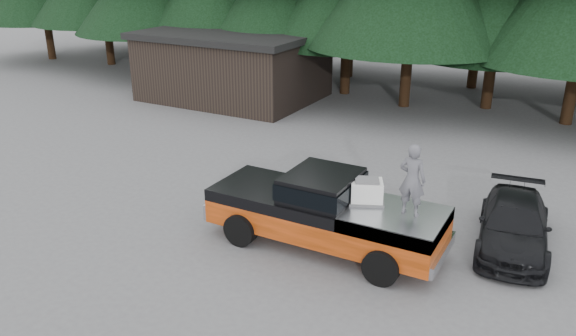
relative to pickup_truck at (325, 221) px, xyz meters
The scene contains 7 objects.
ground 1.68m from the pickup_truck, 165.47° to the right, with size 120.00×120.00×0.00m, color #525255.
pickup_truck is the anchor object (origin of this frame).
truck_cab 0.97m from the pickup_truck, behind, with size 1.66×1.90×0.59m, color black.
air_compressor 1.36m from the pickup_truck, 12.78° to the left, with size 0.74×0.61×0.51m, color silver.
man_on_bed 2.57m from the pickup_truck, ahead, with size 0.61×0.40×1.68m, color #54535B.
parked_car 4.69m from the pickup_truck, 28.45° to the left, with size 1.65×4.05×1.18m, color black.
utility_building 15.68m from the pickup_truck, 132.09° to the left, with size 8.40×6.40×3.30m.
Camera 1 is at (6.70, -10.97, 6.93)m, focal length 35.00 mm.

